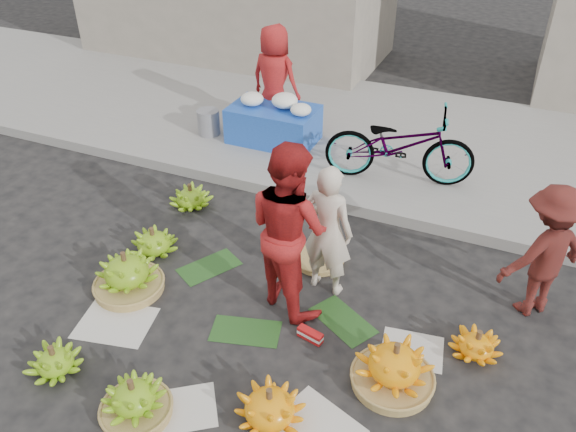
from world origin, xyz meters
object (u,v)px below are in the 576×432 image
at_px(flower_table, 274,122).
at_px(bicycle, 400,145).
at_px(banana_bunch_4, 394,367).
at_px(banana_bunch_0, 127,274).
at_px(vendor_cream, 328,231).

relative_size(flower_table, bicycle, 0.66).
bearing_deg(bicycle, flower_table, 66.29).
bearing_deg(flower_table, banana_bunch_4, -52.57).
xyz_separation_m(banana_bunch_0, banana_bunch_4, (2.79, -0.10, -0.00)).
height_order(banana_bunch_0, flower_table, flower_table).
distance_m(vendor_cream, bicycle, 2.27).
bearing_deg(banana_bunch_4, bicycle, 103.99).
bearing_deg(vendor_cream, flower_table, -49.55).
height_order(banana_bunch_4, vendor_cream, vendor_cream).
distance_m(banana_bunch_4, bicycle, 3.33).
distance_m(banana_bunch_0, banana_bunch_4, 2.79).
height_order(banana_bunch_4, flower_table, flower_table).
relative_size(banana_bunch_0, vendor_cream, 0.53).
xyz_separation_m(vendor_cream, flower_table, (-1.80, 2.66, -0.29)).
xyz_separation_m(banana_bunch_0, flower_table, (0.04, 3.51, 0.21)).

